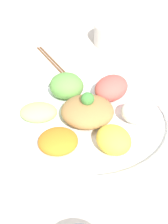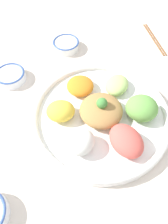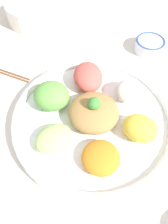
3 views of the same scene
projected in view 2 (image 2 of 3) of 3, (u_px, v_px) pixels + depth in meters
The scene contains 6 objects.
ground_plane at pixel (92, 125), 0.65m from camera, with size 2.40×2.40×0.00m, color silver.
salad_platter at pixel (102, 115), 0.64m from camera, with size 0.41×0.41×0.10m.
sauce_bowl_red at pixel (66, 45), 0.83m from camera, with size 0.10×0.10×0.03m.
rice_bowl_blue at pixel (10, 76), 0.74m from camera, with size 0.10×0.10×0.03m.
chopsticks_pair_far at pixel (155, 39), 0.88m from camera, with size 0.06×0.20×0.01m.
serving_spoon_extra at pixel (90, 30), 0.91m from camera, with size 0.08×0.11×0.01m.
Camera 2 is at (-0.04, -0.33, 0.56)m, focal length 35.00 mm.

